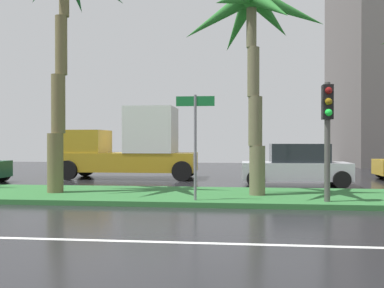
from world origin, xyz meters
The scene contains 8 objects.
ground_plane centered at (0.00, 9.00, -0.05)m, with size 90.00×42.00×0.10m, color black.
near_lane_divider_stripe centered at (0.00, 2.00, 0.00)m, with size 81.00×0.14×0.01m, color white.
median_strip centered at (0.00, 8.00, 0.07)m, with size 85.50×4.00×0.15m, color #2D6B33.
palm_tree_centre centered at (3.20, 7.85, 5.40)m, with size 4.59×4.38×6.69m.
traffic_signal_median_right centered at (5.21, 6.58, 2.43)m, with size 0.28×0.43×3.32m.
street_name_sign centered at (1.53, 6.48, 2.08)m, with size 1.10×0.08×3.00m.
box_truck_lead centered at (-2.44, 14.81, 1.55)m, with size 6.40×2.64×3.46m.
car_in_traffic_second centered at (5.10, 12.25, 0.83)m, with size 4.30×2.02×1.72m.
Camera 1 is at (2.79, -5.67, 1.84)m, focal length 40.16 mm.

